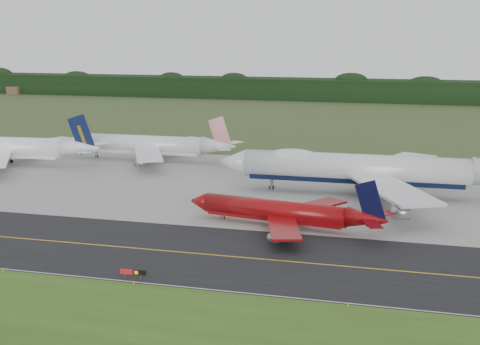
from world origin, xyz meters
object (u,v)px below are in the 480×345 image
jet_red_737 (285,212)px  taxiway_sign (133,272)px  jet_navy_gold (3,148)px  jet_ba_747 (366,169)px  jet_star_tail (150,145)px

jet_red_737 → taxiway_sign: jet_red_737 is taller
jet_red_737 → jet_navy_gold: 101.00m
jet_ba_747 → jet_navy_gold: bearing=174.2°
jet_ba_747 → jet_red_737: jet_ba_747 is taller
jet_navy_gold → jet_star_tail: jet_navy_gold is taller
jet_ba_747 → jet_red_737: (-13.55, -31.13, -3.22)m
jet_red_737 → jet_navy_gold: bearing=155.5°
jet_ba_747 → taxiway_sign: bearing=-115.7°
jet_navy_gold → taxiway_sign: size_ratio=14.25×
jet_ba_747 → jet_navy_gold: size_ratio=1.22×
jet_ba_747 → jet_star_tail: jet_ba_747 is taller
jet_ba_747 → jet_navy_gold: (-105.44, 10.75, -1.21)m
jet_red_737 → jet_star_tail: jet_star_tail is taller
jet_ba_747 → taxiway_sign: (-31.35, -65.16, -5.33)m
jet_star_tail → jet_ba_747: bearing=-22.8°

